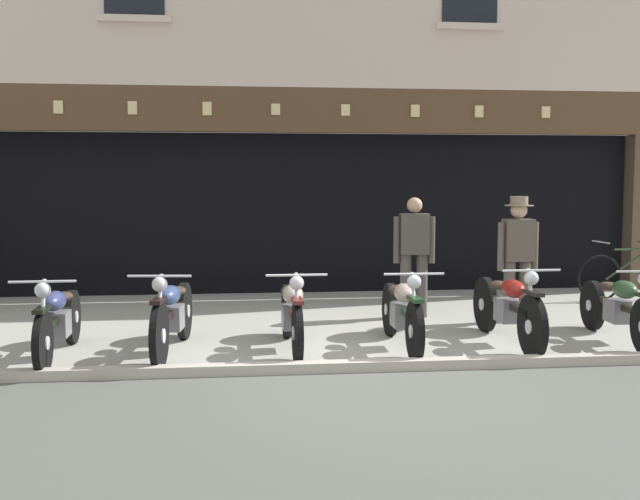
{
  "coord_description": "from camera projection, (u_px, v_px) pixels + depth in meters",
  "views": [
    {
      "loc": [
        -1.2,
        -7.0,
        1.84
      ],
      "look_at": [
        -0.11,
        2.71,
        0.94
      ],
      "focal_mm": 42.44,
      "sensor_mm": 36.0,
      "label": 1
    }
  ],
  "objects": [
    {
      "name": "shop_facade",
      "position": [
        300.0,
        182.0,
        13.97
      ],
      "size": [
        12.03,
        4.42,
        6.85
      ],
      "color": "black",
      "rests_on": "ground"
    },
    {
      "name": "motorcycle_center_right",
      "position": [
        508.0,
        306.0,
        8.46
      ],
      "size": [
        0.62,
        2.1,
        0.93
      ],
      "rotation": [
        0.0,
        0.0,
        3.15
      ],
      "color": "black",
      "rests_on": "ground"
    },
    {
      "name": "motorcycle_right",
      "position": [
        618.0,
        306.0,
        8.59
      ],
      "size": [
        0.62,
        2.0,
        0.9
      ],
      "rotation": [
        0.0,
        0.0,
        3.08
      ],
      "color": "black",
      "rests_on": "ground"
    },
    {
      "name": "salesman_left",
      "position": [
        414.0,
        251.0,
        10.12
      ],
      "size": [
        0.56,
        0.26,
        1.61
      ],
      "rotation": [
        0.0,
        0.0,
        3.07
      ],
      "color": "#47423D",
      "rests_on": "ground"
    },
    {
      "name": "motorcycle_far_left",
      "position": [
        58.0,
        319.0,
        7.8
      ],
      "size": [
        0.62,
        2.01,
        0.9
      ],
      "rotation": [
        0.0,
        0.0,
        3.16
      ],
      "color": "black",
      "rests_on": "ground"
    },
    {
      "name": "advert_board_near",
      "position": [
        469.0,
        200.0,
        12.74
      ],
      "size": [
        0.77,
        0.03,
        0.98
      ],
      "color": "silver"
    },
    {
      "name": "motorcycle_center_left",
      "position": [
        292.0,
        312.0,
        8.18
      ],
      "size": [
        0.62,
        1.93,
        0.91
      ],
      "rotation": [
        0.0,
        0.0,
        3.16
      ],
      "color": "black",
      "rests_on": "ground"
    },
    {
      "name": "leaning_bicycle",
      "position": [
        631.0,
        275.0,
        11.63
      ],
      "size": [
        1.74,
        0.5,
        0.95
      ],
      "rotation": [
        0.0,
        0.0,
        1.61
      ],
      "color": "black",
      "rests_on": "ground"
    },
    {
      "name": "advert_board_far",
      "position": [
        531.0,
        197.0,
        12.86
      ],
      "size": [
        0.71,
        0.03,
        0.9
      ],
      "color": "beige"
    },
    {
      "name": "ground",
      "position": [
        383.0,
        407.0,
        6.26
      ],
      "size": [
        23.73,
        22.0,
        0.18
      ],
      "color": "#989A8D"
    },
    {
      "name": "motorcycle_center",
      "position": [
        402.0,
        310.0,
        8.28
      ],
      "size": [
        0.62,
        1.95,
        0.9
      ],
      "rotation": [
        0.0,
        0.0,
        3.13
      ],
      "color": "black",
      "rests_on": "ground"
    },
    {
      "name": "shopkeeper_center",
      "position": [
        518.0,
        252.0,
        9.83
      ],
      "size": [
        0.56,
        0.37,
        1.63
      ],
      "rotation": [
        0.0,
        0.0,
        3.22
      ],
      "color": "brown",
      "rests_on": "ground"
    },
    {
      "name": "motorcycle_left",
      "position": [
        172.0,
        313.0,
        8.03
      ],
      "size": [
        0.62,
        2.08,
        0.92
      ],
      "rotation": [
        0.0,
        0.0,
        3.04
      ],
      "color": "black",
      "rests_on": "ground"
    }
  ]
}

